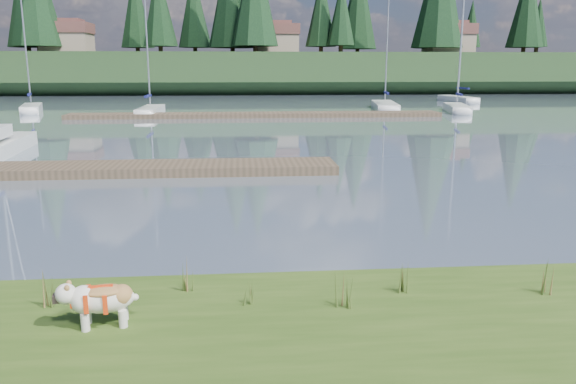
{
  "coord_description": "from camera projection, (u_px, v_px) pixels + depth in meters",
  "views": [
    {
      "loc": [
        0.83,
        -9.66,
        3.45
      ],
      "look_at": [
        1.61,
        -0.5,
        1.39
      ],
      "focal_mm": 35.0,
      "sensor_mm": 36.0,
      "label": 1
    }
  ],
  "objects": [
    {
      "name": "ground",
      "position": [
        228.0,
        117.0,
        39.25
      ],
      "size": [
        200.0,
        200.0,
        0.0
      ],
      "primitive_type": "plane",
      "color": "slate",
      "rests_on": "ground"
    },
    {
      "name": "ridge",
      "position": [
        233.0,
        74.0,
        80.52
      ],
      "size": [
        200.0,
        20.0,
        5.0
      ],
      "primitive_type": "cube",
      "color": "black",
      "rests_on": "ground"
    },
    {
      "name": "bulldog",
      "position": [
        101.0,
        298.0,
        6.8
      ],
      "size": [
        0.97,
        0.48,
        0.57
      ],
      "rotation": [
        0.0,
        0.0,
        3.29
      ],
      "color": "silver",
      "rests_on": "bank"
    },
    {
      "name": "dock_near",
      "position": [
        94.0,
        169.0,
        18.47
      ],
      "size": [
        16.0,
        2.0,
        0.3
      ],
      "primitive_type": "cube",
      "color": "#4C3D2C",
      "rests_on": "ground"
    },
    {
      "name": "dock_far",
      "position": [
        257.0,
        115.0,
        39.39
      ],
      "size": [
        26.0,
        2.2,
        0.3
      ],
      "primitive_type": "cube",
      "color": "#4C3D2C",
      "rests_on": "ground"
    },
    {
      "name": "sailboat_bg_0",
      "position": [
        32.0,
        107.0,
        44.25
      ],
      "size": [
        3.02,
        6.68,
        9.7
      ],
      "rotation": [
        0.0,
        0.0,
        1.85
      ],
      "color": "white",
      "rests_on": "ground"
    },
    {
      "name": "sailboat_bg_1",
      "position": [
        152.0,
        110.0,
        41.87
      ],
      "size": [
        1.38,
        6.88,
        10.39
      ],
      "rotation": [
        0.0,
        0.0,
        1.57
      ],
      "color": "white",
      "rests_on": "ground"
    },
    {
      "name": "sailboat_bg_3",
      "position": [
        384.0,
        105.0,
        47.28
      ],
      "size": [
        3.03,
        8.73,
        12.53
      ],
      "rotation": [
        0.0,
        0.0,
        1.41
      ],
      "color": "white",
      "rests_on": "ground"
    },
    {
      "name": "sailboat_bg_4",
      "position": [
        456.0,
        107.0,
        44.47
      ],
      "size": [
        3.0,
        7.21,
        10.54
      ],
      "rotation": [
        0.0,
        0.0,
        1.34
      ],
      "color": "white",
      "rests_on": "ground"
    },
    {
      "name": "sailboat_bg_5",
      "position": [
        455.0,
        98.0,
        56.89
      ],
      "size": [
        2.05,
        7.29,
        10.37
      ],
      "rotation": [
        0.0,
        0.0,
        1.66
      ],
      "color": "white",
      "rests_on": "ground"
    },
    {
      "name": "weed_0",
      "position": [
        186.0,
        277.0,
        7.85
      ],
      "size": [
        0.17,
        0.14,
        0.54
      ],
      "color": "#475B23",
      "rests_on": "bank"
    },
    {
      "name": "weed_1",
      "position": [
        252.0,
        292.0,
        7.46
      ],
      "size": [
        0.17,
        0.14,
        0.41
      ],
      "color": "#475B23",
      "rests_on": "bank"
    },
    {
      "name": "weed_2",
      "position": [
        404.0,
        276.0,
        7.84
      ],
      "size": [
        0.17,
        0.14,
        0.58
      ],
      "color": "#475B23",
      "rests_on": "bank"
    },
    {
      "name": "weed_3",
      "position": [
        49.0,
        291.0,
        7.37
      ],
      "size": [
        0.17,
        0.14,
        0.51
      ],
      "color": "#475B23",
      "rests_on": "bank"
    },
    {
      "name": "weed_4",
      "position": [
        343.0,
        291.0,
        7.37
      ],
      "size": [
        0.17,
        0.14,
        0.52
      ],
      "color": "#475B23",
      "rests_on": "bank"
    },
    {
      "name": "weed_5",
      "position": [
        544.0,
        276.0,
        7.78
      ],
      "size": [
        0.17,
        0.14,
        0.63
      ],
      "color": "#475B23",
      "rests_on": "bank"
    },
    {
      "name": "mud_lip",
      "position": [
        188.0,
        294.0,
        8.51
      ],
      "size": [
        60.0,
        0.5,
        0.14
      ],
      "primitive_type": "cube",
      "color": "#33281C",
      "rests_on": "ground"
    },
    {
      "name": "conifer_3",
      "position": [
        159.0,
        5.0,
        76.7
      ],
      "size": [
        4.84,
        4.84,
        12.25
      ],
      "color": "#382619",
      "rests_on": "ridge"
    },
    {
      "name": "conifer_5",
      "position": [
        341.0,
        12.0,
        77.03
      ],
      "size": [
        3.96,
        3.96,
        10.35
      ],
      "color": "#382619",
      "rests_on": "ridge"
    },
    {
      "name": "conifer_7",
      "position": [
        527.0,
        4.0,
        79.95
      ],
      "size": [
        5.28,
        5.28,
        13.2
      ],
      "color": "#382619",
      "rests_on": "ridge"
    },
    {
      "name": "house_0",
      "position": [
        67.0,
        37.0,
        74.73
      ],
      "size": [
        6.3,
        5.3,
        4.65
      ],
      "color": "gray",
      "rests_on": "ridge"
    },
    {
      "name": "house_1",
      "position": [
        276.0,
        38.0,
        78.02
      ],
      "size": [
        6.3,
        5.3,
        4.65
      ],
      "color": "gray",
      "rests_on": "ridge"
    },
    {
      "name": "house_2",
      "position": [
        449.0,
        38.0,
        78.07
      ],
      "size": [
        6.3,
        5.3,
        4.65
      ],
      "color": "gray",
      "rests_on": "ridge"
    }
  ]
}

